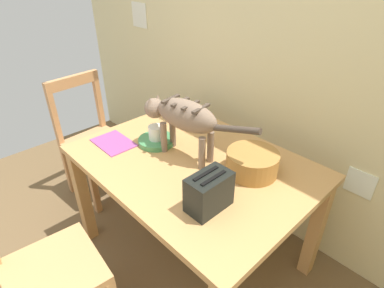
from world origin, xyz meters
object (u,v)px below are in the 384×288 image
object	(u,v)px
cat	(182,117)
toaster	(209,192)
dining_table	(192,172)
book_stack	(183,115)
magazine	(114,143)
saucer_bowl	(157,141)
coffee_mug	(156,133)
wicker_basket	(252,162)
wooden_chair_far	(93,140)
wooden_chair_near	(42,274)

from	to	relation	value
cat	toaster	bearing A→B (deg)	-126.19
dining_table	book_stack	size ratio (longest dim) A/B	6.17
toaster	magazine	bearing A→B (deg)	-179.27
dining_table	saucer_bowl	bearing A→B (deg)	-174.01
saucer_bowl	coffee_mug	size ratio (longest dim) A/B	1.67
wicker_basket	wooden_chair_far	distance (m)	1.38
cat	magazine	bearing A→B (deg)	111.47
coffee_mug	wooden_chair_near	size ratio (longest dim) A/B	0.14
coffee_mug	magazine	distance (m)	0.27
saucer_bowl	wicker_basket	world-z (taller)	wicker_basket
book_stack	wicker_basket	xyz separation A→B (m)	(0.71, -0.17, 0.03)
wooden_chair_far	book_stack	bearing A→B (deg)	118.36
dining_table	cat	distance (m)	0.33
toaster	book_stack	bearing A→B (deg)	145.09
magazine	wooden_chair_far	xyz separation A→B (m)	(-0.57, 0.13, -0.27)
toaster	wooden_chair_near	world-z (taller)	wooden_chair_near
magazine	wooden_chair_near	bearing A→B (deg)	-59.51
wicker_basket	wooden_chair_far	size ratio (longest dim) A/B	0.28
magazine	book_stack	world-z (taller)	book_stack
magazine	wooden_chair_near	world-z (taller)	wooden_chair_near
toaster	cat	bearing A→B (deg)	152.31
saucer_bowl	toaster	bearing A→B (deg)	-16.58
cat	saucer_bowl	xyz separation A→B (m)	(-0.20, -0.03, -0.22)
dining_table	wicker_basket	world-z (taller)	wicker_basket
wicker_basket	wooden_chair_far	bearing A→B (deg)	-170.05
cat	wicker_basket	distance (m)	0.43
book_stack	saucer_bowl	bearing A→B (deg)	-67.40
wooden_chair_near	book_stack	bearing A→B (deg)	111.35
wooden_chair_near	wooden_chair_far	size ratio (longest dim) A/B	1.00
wooden_chair_near	wooden_chair_far	world-z (taller)	same
book_stack	coffee_mug	bearing A→B (deg)	-66.92
magazine	book_stack	size ratio (longest dim) A/B	1.24
dining_table	wicker_basket	xyz separation A→B (m)	(0.29, 0.14, 0.15)
cat	book_stack	world-z (taller)	cat
book_stack	wooden_chair_far	xyz separation A→B (m)	(-0.61, -0.40, -0.30)
book_stack	wooden_chair_near	distance (m)	1.24
coffee_mug	wooden_chair_far	world-z (taller)	wooden_chair_far
cat	saucer_bowl	size ratio (longest dim) A/B	3.23
saucer_bowl	magazine	world-z (taller)	saucer_bowl
magazine	wicker_basket	xyz separation A→B (m)	(0.74, 0.36, 0.06)
magazine	wicker_basket	world-z (taller)	wicker_basket
cat	magazine	distance (m)	0.49
cat	coffee_mug	world-z (taller)	cat
saucer_bowl	book_stack	distance (m)	0.36
coffee_mug	saucer_bowl	bearing A→B (deg)	-180.00
saucer_bowl	wooden_chair_near	size ratio (longest dim) A/B	0.23
saucer_bowl	wicker_basket	bearing A→B (deg)	16.68
coffee_mug	magazine	world-z (taller)	coffee_mug
dining_table	magazine	size ratio (longest dim) A/B	4.98
coffee_mug	wooden_chair_far	xyz separation A→B (m)	(-0.75, -0.06, -0.34)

